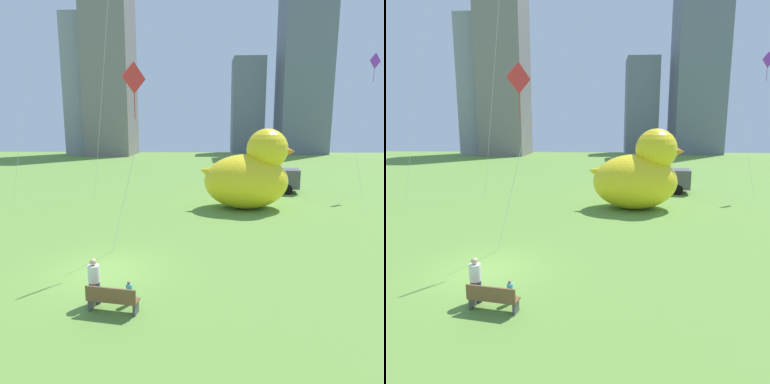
# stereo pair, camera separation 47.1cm
# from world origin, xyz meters

# --- Properties ---
(ground_plane) EXTENTS (140.00, 140.00, 0.00)m
(ground_plane) POSITION_xyz_m (0.00, 0.00, 0.00)
(ground_plane) COLOR olive
(park_bench) EXTENTS (1.72, 0.71, 0.90)m
(park_bench) POSITION_xyz_m (1.22, -3.21, 0.48)
(park_bench) COLOR brown
(park_bench) RESTS_ON ground
(person_adult) EXTENTS (0.39, 0.39, 1.58)m
(person_adult) POSITION_xyz_m (0.48, -2.66, 0.87)
(person_adult) COLOR #38476B
(person_adult) RESTS_ON ground
(person_child) EXTENTS (0.20, 0.20, 0.84)m
(person_child) POSITION_xyz_m (1.64, -2.68, 0.46)
(person_child) COLOR silver
(person_child) RESTS_ON ground
(giant_inflatable_duck) EXTENTS (6.97, 4.47, 5.78)m
(giant_inflatable_duck) POSITION_xyz_m (7.34, 11.56, 2.46)
(giant_inflatable_duck) COLOR yellow
(giant_inflatable_duck) RESTS_ON ground
(box_truck) EXTENTS (6.44, 3.15, 2.85)m
(box_truck) POSITION_xyz_m (9.38, 18.28, 1.45)
(box_truck) COLOR white
(box_truck) RESTS_ON ground
(city_skyline) EXTENTS (56.62, 18.47, 39.48)m
(city_skyline) POSITION_xyz_m (2.78, 65.21, 17.39)
(city_skyline) COLOR gray
(city_skyline) RESTS_ON ground
(kite_red) EXTENTS (1.89, 1.92, 8.52)m
(kite_red) POSITION_xyz_m (1.09, 1.78, 7.60)
(kite_red) COLOR silver
(kite_red) RESTS_ON ground
(kite_purple) EXTENTS (2.97, 3.47, 12.04)m
(kite_purple) POSITION_xyz_m (18.30, 17.83, 10.87)
(kite_purple) COLOR silver
(kite_purple) RESTS_ON ground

